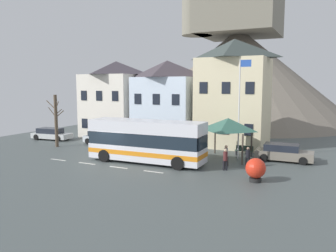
% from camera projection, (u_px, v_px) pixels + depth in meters
% --- Properties ---
extents(ground_plane, '(40.00, 60.00, 0.07)m').
position_uv_depth(ground_plane, '(110.00, 163.00, 27.05)').
color(ground_plane, '#485050').
extents(townhouse_00, '(6.47, 6.90, 9.03)m').
position_uv_depth(townhouse_00, '(117.00, 99.00, 40.95)').
color(townhouse_00, silver).
rests_on(townhouse_00, ground_plane).
extents(townhouse_01, '(6.59, 5.17, 8.84)m').
position_uv_depth(townhouse_01, '(167.00, 101.00, 37.06)').
color(townhouse_01, silver).
rests_on(townhouse_01, ground_plane).
extents(townhouse_02, '(6.65, 5.52, 10.73)m').
position_uv_depth(townhouse_02, '(233.00, 93.00, 33.92)').
color(townhouse_02, beige).
rests_on(townhouse_02, ground_plane).
extents(hilltop_castle, '(37.86, 37.86, 22.27)m').
position_uv_depth(hilltop_castle, '(238.00, 72.00, 56.92)').
color(hilltop_castle, '#71695D').
rests_on(hilltop_castle, ground_plane).
extents(transit_bus, '(9.61, 2.83, 3.40)m').
position_uv_depth(transit_bus, '(146.00, 142.00, 26.89)').
color(transit_bus, silver).
rests_on(transit_bus, ground_plane).
extents(bus_shelter, '(3.60, 3.60, 3.45)m').
position_uv_depth(bus_shelter, '(228.00, 125.00, 28.25)').
color(bus_shelter, '#473D33').
rests_on(bus_shelter, ground_plane).
extents(parked_car_00, '(4.08, 2.12, 1.36)m').
position_uv_depth(parked_car_00, '(103.00, 138.00, 35.61)').
color(parked_car_00, silver).
rests_on(parked_car_00, ground_plane).
extents(parked_car_01, '(4.67, 2.27, 1.32)m').
position_uv_depth(parked_car_01, '(51.00, 134.00, 38.50)').
color(parked_car_01, silver).
rests_on(parked_car_01, ground_plane).
extents(parked_car_02, '(4.52, 2.02, 1.40)m').
position_uv_depth(parked_car_02, '(283.00, 153.00, 27.57)').
color(parked_car_02, slate).
rests_on(parked_car_02, ground_plane).
extents(pedestrian_00, '(0.39, 0.29, 1.61)m').
position_uv_depth(pedestrian_00, '(226.00, 155.00, 25.90)').
color(pedestrian_00, '#38332D').
rests_on(pedestrian_00, ground_plane).
extents(pedestrian_01, '(0.33, 0.32, 1.56)m').
position_uv_depth(pedestrian_01, '(248.00, 156.00, 25.38)').
color(pedestrian_01, black).
rests_on(pedestrian_01, ground_plane).
extents(pedestrian_02, '(0.32, 0.31, 1.60)m').
position_uv_depth(pedestrian_02, '(225.00, 159.00, 24.52)').
color(pedestrian_02, black).
rests_on(pedestrian_02, ground_plane).
extents(public_bench, '(1.52, 0.48, 0.87)m').
position_uv_depth(public_bench, '(244.00, 150.00, 29.71)').
color(public_bench, '#33473D').
rests_on(public_bench, ground_plane).
extents(flagpole, '(0.95, 0.10, 8.29)m').
position_uv_depth(flagpole, '(240.00, 103.00, 27.76)').
color(flagpole, silver).
rests_on(flagpole, ground_plane).
extents(harbour_buoy, '(1.29, 1.29, 1.54)m').
position_uv_depth(harbour_buoy, '(256.00, 169.00, 21.60)').
color(harbour_buoy, black).
rests_on(harbour_buoy, ground_plane).
extents(bare_tree_00, '(2.01, 1.04, 5.23)m').
position_uv_depth(bare_tree_00, '(56.00, 120.00, 33.77)').
color(bare_tree_00, brown).
rests_on(bare_tree_00, ground_plane).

